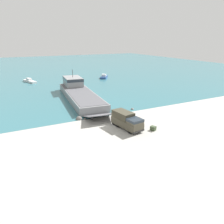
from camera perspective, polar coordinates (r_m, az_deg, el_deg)
ground_plane at (r=43.71m, az=-2.35°, el=-3.39°), size 240.00×240.00×0.00m
water_surface at (r=133.51m, az=-19.79°, el=10.59°), size 240.00×180.00×0.01m
landing_craft at (r=64.50m, az=-8.73°, el=5.26°), size 10.09×35.44×7.11m
military_truck at (r=41.67m, az=3.87°, el=-2.17°), size 3.55×7.36×3.07m
soldier_on_ramp at (r=43.52m, az=7.15°, el=-2.16°), size 0.50×0.42×1.78m
moored_boat_a at (r=92.45m, az=-20.71°, el=7.62°), size 4.33×8.42×1.54m
moored_boat_b at (r=95.62m, az=-2.14°, el=9.16°), size 5.16×5.96×1.69m
mooring_bollard at (r=46.56m, az=-5.17°, el=-1.48°), size 0.34×0.34×0.77m
cargo_crate at (r=41.80m, az=10.70°, el=-4.19°), size 1.12×1.20×0.80m
shoreline_rock_a at (r=46.95m, az=-7.09°, el=-1.92°), size 0.60×0.60×0.60m
shoreline_rock_b at (r=53.30m, az=5.31°, el=0.68°), size 0.74×0.74×0.74m
shoreline_rock_c at (r=47.15m, az=-8.60°, el=-1.90°), size 1.36×1.36×1.36m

